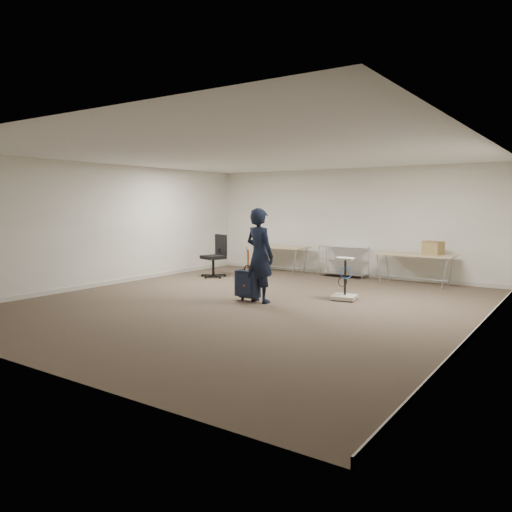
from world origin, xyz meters
The scene contains 10 objects.
ground centered at (0.00, 0.00, 0.00)m, with size 9.00×9.00×0.00m, color #3E2F26.
room_shell centered at (0.00, 1.38, 0.05)m, with size 8.00×9.00×9.00m.
folding_table_left centered at (-1.90, 3.95, 0.68)m, with size 1.80×0.75×0.73m.
folding_table_right centered at (1.90, 3.95, 0.68)m, with size 1.80×0.75×0.73m.
wire_shelf centered at (0.00, 4.20, 0.44)m, with size 1.22×0.47×0.80m.
person centered at (0.05, 0.21, 0.90)m, with size 0.66×0.43×1.81m, color black.
suitcase centered at (-0.19, 0.15, 0.34)m, with size 0.38×0.23×1.01m.
office_chair centered at (-2.74, 2.30, 0.33)m, with size 0.66×0.67×1.10m.
equipment_cart centered at (1.31, 1.33, 0.22)m, with size 0.53×0.53×0.84m.
cardboard_box centered at (2.29, 4.03, 0.88)m, with size 0.40×0.30×0.30m, color #8F5D42.
Camera 1 is at (5.32, -7.67, 1.89)m, focal length 35.00 mm.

